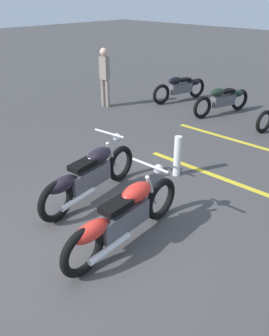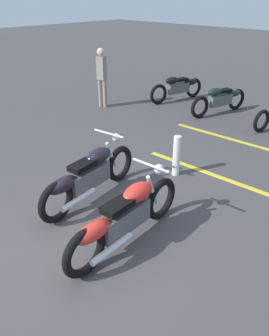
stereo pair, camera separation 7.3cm
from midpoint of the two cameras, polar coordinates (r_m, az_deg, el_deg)
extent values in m
plane|color=#474444|center=(4.99, -11.08, -11.79)|extent=(60.00, 60.00, 0.00)
torus|color=black|center=(5.15, 4.10, -5.24)|extent=(0.67, 0.15, 0.67)
torus|color=black|center=(4.24, -8.98, -13.99)|extent=(0.67, 0.15, 0.67)
cube|color=#59595E|center=(4.57, -2.15, -8.69)|extent=(0.85, 0.27, 0.32)
ellipsoid|color=red|center=(4.57, 0.06, -4.13)|extent=(0.53, 0.31, 0.24)
ellipsoid|color=red|center=(4.17, -7.55, -10.62)|extent=(0.57, 0.27, 0.22)
cube|color=black|center=(4.33, -3.38, -6.48)|extent=(0.45, 0.26, 0.09)
cylinder|color=silver|center=(4.85, 2.58, -3.80)|extent=(0.27, 0.07, 0.56)
cylinder|color=silver|center=(4.61, 2.31, 0.44)|extent=(0.07, 0.62, 0.04)
sphere|color=silver|center=(4.82, 3.75, -0.20)|extent=(0.15, 0.15, 0.15)
cylinder|color=silver|center=(4.37, -4.34, -13.44)|extent=(0.70, 0.13, 0.09)
torus|color=black|center=(6.17, -2.87, 0.75)|extent=(0.68, 0.20, 0.67)
torus|color=black|center=(5.21, -13.54, -5.65)|extent=(0.68, 0.20, 0.67)
cube|color=#59595E|center=(5.58, -8.14, -1.64)|extent=(0.86, 0.33, 0.32)
ellipsoid|color=black|center=(5.62, -6.48, 2.12)|extent=(0.55, 0.35, 0.24)
ellipsoid|color=black|center=(5.18, -12.51, -2.80)|extent=(0.59, 0.32, 0.22)
cube|color=black|center=(5.37, -9.27, 0.41)|extent=(0.47, 0.30, 0.09)
cylinder|color=silver|center=(5.89, -4.30, 2.18)|extent=(0.27, 0.09, 0.56)
cylinder|color=silver|center=(5.69, -4.77, 5.85)|extent=(0.12, 0.62, 0.04)
sphere|color=silver|center=(5.88, -3.47, 5.19)|extent=(0.15, 0.15, 0.15)
cylinder|color=silver|center=(5.34, -9.83, -5.28)|extent=(0.71, 0.19, 0.09)
torus|color=black|center=(8.96, 20.52, 7.48)|extent=(0.58, 0.22, 0.58)
torus|color=black|center=(9.56, 10.79, 10.10)|extent=(0.62, 0.25, 0.62)
torus|color=black|center=(10.56, 16.71, 11.10)|extent=(0.62, 0.25, 0.62)
cube|color=#59595E|center=(10.06, 14.13, 11.10)|extent=(0.80, 0.39, 0.29)
ellipsoid|color=black|center=(9.81, 13.27, 12.47)|extent=(0.53, 0.37, 0.22)
ellipsoid|color=black|center=(10.40, 16.30, 12.10)|extent=(0.55, 0.34, 0.20)
cube|color=black|center=(10.07, 14.80, 12.57)|extent=(0.45, 0.31, 0.08)
torus|color=black|center=(10.66, 3.89, 12.37)|extent=(0.63, 0.24, 0.62)
torus|color=black|center=(11.57, 9.81, 13.28)|extent=(0.63, 0.24, 0.62)
cube|color=#59595E|center=(11.11, 7.18, 13.28)|extent=(0.81, 0.38, 0.30)
ellipsoid|color=black|center=(10.89, 6.22, 14.55)|extent=(0.53, 0.36, 0.22)
ellipsoid|color=black|center=(11.42, 9.32, 14.21)|extent=(0.56, 0.34, 0.20)
cube|color=black|center=(11.13, 7.75, 14.65)|extent=(0.45, 0.31, 0.08)
cylinder|color=gray|center=(10.36, -5.25, 12.44)|extent=(0.12, 0.12, 0.83)
cylinder|color=gray|center=(10.46, -6.02, 12.55)|extent=(0.12, 0.12, 0.83)
cube|color=gray|center=(10.24, -5.83, 16.50)|extent=(0.24, 0.28, 0.66)
sphere|color=beige|center=(10.16, -5.96, 19.00)|extent=(0.22, 0.22, 0.22)
cylinder|color=white|center=(6.36, 6.81, 2.06)|extent=(0.14, 0.14, 0.79)
cube|color=yellow|center=(6.60, 13.66, -1.40)|extent=(0.23, 3.20, 0.01)
cube|color=yellow|center=(8.35, 16.35, 4.58)|extent=(0.23, 3.20, 0.01)
camera|label=1|loc=(0.04, 89.61, 0.21)|focal=35.93mm
camera|label=2|loc=(0.04, -90.39, -0.21)|focal=35.93mm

